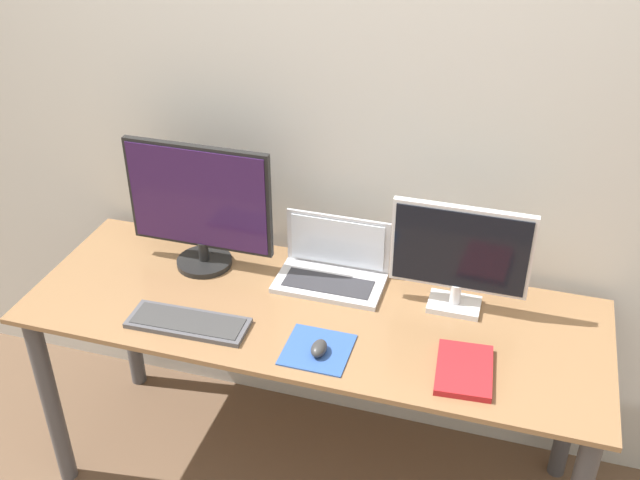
# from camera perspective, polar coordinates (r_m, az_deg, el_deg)

# --- Properties ---
(wall_back) EXTENTS (7.00, 0.05, 2.50)m
(wall_back) POSITION_cam_1_polar(r_m,az_deg,el_deg) (2.54, 2.03, 8.56)
(wall_back) COLOR silver
(wall_back) RESTS_ON ground_plane
(desk) EXTENTS (1.89, 0.67, 0.78)m
(desk) POSITION_cam_1_polar(r_m,az_deg,el_deg) (2.53, -0.60, -7.90)
(desk) COLOR olive
(desk) RESTS_ON ground_plane
(monitor_left) EXTENTS (0.52, 0.20, 0.46)m
(monitor_left) POSITION_cam_1_polar(r_m,az_deg,el_deg) (2.57, -9.18, 2.60)
(monitor_left) COLOR black
(monitor_left) RESTS_ON desk
(monitor_right) EXTENTS (0.44, 0.12, 0.37)m
(monitor_right) POSITION_cam_1_polar(r_m,az_deg,el_deg) (2.38, 10.62, -1.13)
(monitor_right) COLOR silver
(monitor_right) RESTS_ON desk
(laptop) EXTENTS (0.37, 0.21, 0.21)m
(laptop) POSITION_cam_1_polar(r_m,az_deg,el_deg) (2.56, 0.98, -1.98)
(laptop) COLOR silver
(laptop) RESTS_ON desk
(keyboard) EXTENTS (0.39, 0.15, 0.02)m
(keyboard) POSITION_cam_1_polar(r_m,az_deg,el_deg) (2.41, -10.01, -6.23)
(keyboard) COLOR #4C4C51
(keyboard) RESTS_ON desk
(mousepad) EXTENTS (0.20, 0.20, 0.00)m
(mousepad) POSITION_cam_1_polar(r_m,az_deg,el_deg) (2.28, -0.20, -8.35)
(mousepad) COLOR #2D519E
(mousepad) RESTS_ON desk
(mouse) EXTENTS (0.05, 0.08, 0.04)m
(mouse) POSITION_cam_1_polar(r_m,az_deg,el_deg) (2.26, -0.08, -8.25)
(mouse) COLOR #333333
(mouse) RESTS_ON mousepad
(book) EXTENTS (0.18, 0.24, 0.02)m
(book) POSITION_cam_1_polar(r_m,az_deg,el_deg) (2.24, 10.93, -9.69)
(book) COLOR red
(book) RESTS_ON desk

